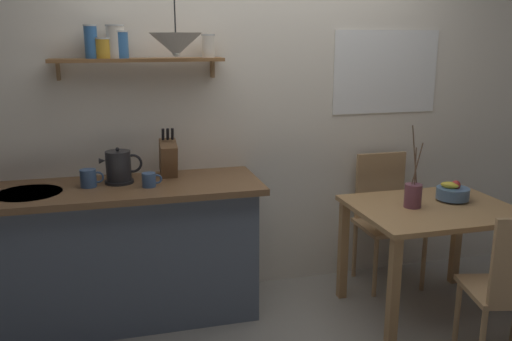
% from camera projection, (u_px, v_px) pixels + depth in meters
% --- Properties ---
extents(ground_plane, '(14.00, 14.00, 0.00)m').
position_uv_depth(ground_plane, '(281.00, 322.00, 3.42)').
color(ground_plane, gray).
extents(back_wall, '(6.80, 0.11, 2.70)m').
position_uv_depth(back_wall, '(283.00, 99.00, 3.75)').
color(back_wall, silver).
rests_on(back_wall, ground_plane).
extents(kitchen_counter, '(1.83, 0.63, 0.90)m').
position_uv_depth(kitchen_counter, '(115.00, 253.00, 3.35)').
color(kitchen_counter, slate).
rests_on(kitchen_counter, ground_plane).
extents(wall_shelf, '(1.06, 0.20, 0.33)m').
position_uv_depth(wall_shelf, '(128.00, 50.00, 3.25)').
color(wall_shelf, brown).
extents(dining_table, '(1.00, 0.79, 0.74)m').
position_uv_depth(dining_table, '(432.00, 223.00, 3.39)').
color(dining_table, tan).
rests_on(dining_table, ground_plane).
extents(dining_chair_far, '(0.44, 0.40, 0.95)m').
position_uv_depth(dining_chair_far, '(385.00, 212.00, 3.92)').
color(dining_chair_far, tan).
rests_on(dining_chair_far, ground_plane).
extents(fruit_bowl, '(0.21, 0.21, 0.14)m').
position_uv_depth(fruit_bowl, '(453.00, 192.00, 3.47)').
color(fruit_bowl, '#51759E').
rests_on(fruit_bowl, dining_table).
extents(twig_vase, '(0.11, 0.11, 0.52)m').
position_uv_depth(twig_vase, '(413.00, 195.00, 3.33)').
color(twig_vase, brown).
rests_on(twig_vase, dining_table).
extents(electric_kettle, '(0.26, 0.18, 0.23)m').
position_uv_depth(electric_kettle, '(119.00, 167.00, 3.28)').
color(electric_kettle, black).
rests_on(electric_kettle, kitchen_counter).
extents(knife_block, '(0.10, 0.20, 0.32)m').
position_uv_depth(knife_block, '(168.00, 158.00, 3.41)').
color(knife_block, brown).
rests_on(knife_block, kitchen_counter).
extents(coffee_mug_by_sink, '(0.14, 0.10, 0.11)m').
position_uv_depth(coffee_mug_by_sink, '(89.00, 178.00, 3.20)').
color(coffee_mug_by_sink, '#3D5B89').
rests_on(coffee_mug_by_sink, kitchen_counter).
extents(coffee_mug_spare, '(0.12, 0.08, 0.09)m').
position_uv_depth(coffee_mug_spare, '(149.00, 180.00, 3.21)').
color(coffee_mug_spare, '#3D5B89').
rests_on(coffee_mug_spare, kitchen_counter).
extents(pendant_lamp, '(0.30, 0.30, 0.49)m').
position_uv_depth(pendant_lamp, '(176.00, 45.00, 2.99)').
color(pendant_lamp, black).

